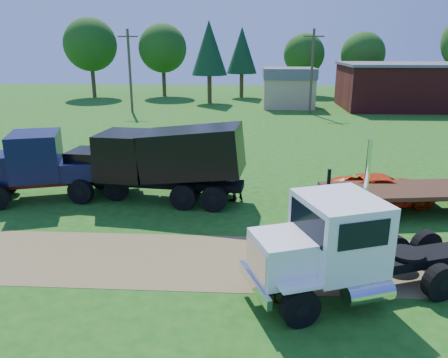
# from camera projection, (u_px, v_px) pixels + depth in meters

# --- Properties ---
(ground) EXTENTS (140.00, 140.00, 0.00)m
(ground) POSITION_uv_depth(u_px,v_px,m) (266.00, 262.00, 15.54)
(ground) COLOR #195312
(ground) RESTS_ON ground
(dirt_track) EXTENTS (120.00, 4.20, 0.01)m
(dirt_track) POSITION_uv_depth(u_px,v_px,m) (266.00, 262.00, 15.54)
(dirt_track) COLOR olive
(dirt_track) RESTS_ON ground
(white_semi_tractor) EXTENTS (7.95, 4.85, 4.73)m
(white_semi_tractor) POSITION_uv_depth(u_px,v_px,m) (340.00, 247.00, 13.04)
(white_semi_tractor) COLOR black
(white_semi_tractor) RESTS_ON ground
(black_dump_truck) EXTENTS (9.02, 3.56, 3.85)m
(black_dump_truck) POSITION_uv_depth(u_px,v_px,m) (161.00, 158.00, 21.19)
(black_dump_truck) COLOR black
(black_dump_truck) RESTS_ON ground
(navy_truck) EXTENTS (7.85, 4.71, 3.34)m
(navy_truck) POSITION_uv_depth(u_px,v_px,m) (53.00, 165.00, 21.62)
(navy_truck) COLOR maroon
(navy_truck) RESTS_ON ground
(orange_pickup) EXTENTS (5.16, 2.63, 1.40)m
(orange_pickup) POSITION_uv_depth(u_px,v_px,m) (383.00, 189.00, 21.14)
(orange_pickup) COLOR #F13E0B
(orange_pickup) RESTS_ON ground
(flatbed_trailer) EXTENTS (8.73, 3.63, 2.17)m
(flatbed_trailer) POSITION_uv_depth(u_px,v_px,m) (417.00, 194.00, 19.81)
(flatbed_trailer) COLOR #321910
(flatbed_trailer) RESTS_ON ground
(spectator_a) EXTENTS (0.76, 0.81, 1.86)m
(spectator_a) POSITION_uv_depth(u_px,v_px,m) (274.00, 277.00, 12.72)
(spectator_a) COLOR #999999
(spectator_a) RESTS_ON ground
(spectator_b) EXTENTS (1.22, 1.19, 1.98)m
(spectator_b) POSITION_uv_depth(u_px,v_px,m) (234.00, 181.00, 21.47)
(spectator_b) COLOR #999999
(spectator_b) RESTS_ON ground
(brick_building) EXTENTS (15.40, 10.40, 5.30)m
(brick_building) POSITION_uv_depth(u_px,v_px,m) (407.00, 86.00, 51.90)
(brick_building) COLOR maroon
(brick_building) RESTS_ON ground
(tan_shed) EXTENTS (6.20, 5.40, 4.70)m
(tan_shed) POSITION_uv_depth(u_px,v_px,m) (289.00, 87.00, 52.74)
(tan_shed) COLOR tan
(tan_shed) RESTS_ON ground
(utility_poles) EXTENTS (42.20, 0.28, 9.00)m
(utility_poles) POSITION_uv_depth(u_px,v_px,m) (312.00, 70.00, 47.19)
(utility_poles) COLOR #483929
(utility_poles) RESTS_ON ground
(tree_row) EXTENTS (58.98, 15.67, 11.66)m
(tree_row) POSITION_uv_depth(u_px,v_px,m) (268.00, 48.00, 60.45)
(tree_row) COLOR #362A16
(tree_row) RESTS_ON ground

